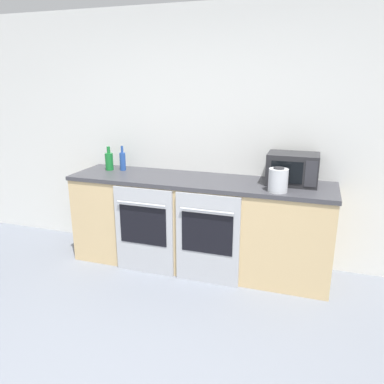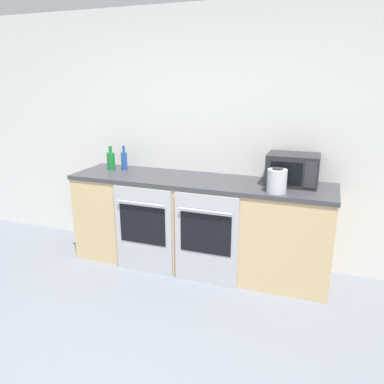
% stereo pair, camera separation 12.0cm
% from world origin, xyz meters
% --- Properties ---
extents(wall_back, '(10.00, 0.06, 2.60)m').
position_xyz_m(wall_back, '(0.00, 2.41, 1.30)').
color(wall_back, silver).
rests_on(wall_back, ground_plane).
extents(counter_back, '(2.64, 0.65, 0.93)m').
position_xyz_m(counter_back, '(0.00, 2.07, 0.47)').
color(counter_back, tan).
rests_on(counter_back, ground_plane).
extents(oven_left, '(0.61, 0.06, 0.89)m').
position_xyz_m(oven_left, '(-0.46, 1.74, 0.45)').
color(oven_left, '#A8AAAF').
rests_on(oven_left, ground_plane).
extents(oven_right, '(0.61, 0.06, 0.89)m').
position_xyz_m(oven_right, '(0.19, 1.74, 0.45)').
color(oven_right, '#A8AAAF').
rests_on(oven_right, ground_plane).
extents(microwave, '(0.46, 0.33, 0.29)m').
position_xyz_m(microwave, '(0.89, 2.17, 1.08)').
color(microwave, '#232326').
rests_on(microwave, counter_back).
extents(bottle_green, '(0.09, 0.09, 0.26)m').
position_xyz_m(bottle_green, '(-1.04, 2.15, 1.04)').
color(bottle_green, '#19722D').
rests_on(bottle_green, counter_back).
extents(bottle_blue, '(0.06, 0.06, 0.27)m').
position_xyz_m(bottle_blue, '(-0.89, 2.18, 1.04)').
color(bottle_blue, '#234793').
rests_on(bottle_blue, counter_back).
extents(kettle, '(0.17, 0.17, 0.22)m').
position_xyz_m(kettle, '(0.79, 1.87, 1.04)').
color(kettle, '#B7BABF').
rests_on(kettle, counter_back).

